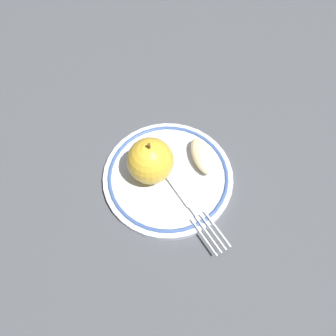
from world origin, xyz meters
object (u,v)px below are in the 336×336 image
(apple_red_whole, at_px, (150,161))
(fork, at_px, (186,199))
(plate, at_px, (168,176))
(apple_slice_front, at_px, (202,156))

(apple_red_whole, bearing_deg, fork, -33.15)
(apple_red_whole, xyz_separation_m, fork, (0.06, -0.04, -0.03))
(plate, bearing_deg, fork, -50.37)
(apple_red_whole, bearing_deg, apple_slice_front, 24.67)
(apple_red_whole, relative_size, apple_slice_front, 1.16)
(plate, xyz_separation_m, apple_red_whole, (-0.03, -0.00, 0.04))
(plate, relative_size, apple_slice_front, 3.02)
(apple_slice_front, height_order, fork, apple_slice_front)
(apple_red_whole, height_order, apple_slice_front, apple_red_whole)
(plate, xyz_separation_m, fork, (0.03, -0.04, 0.01))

